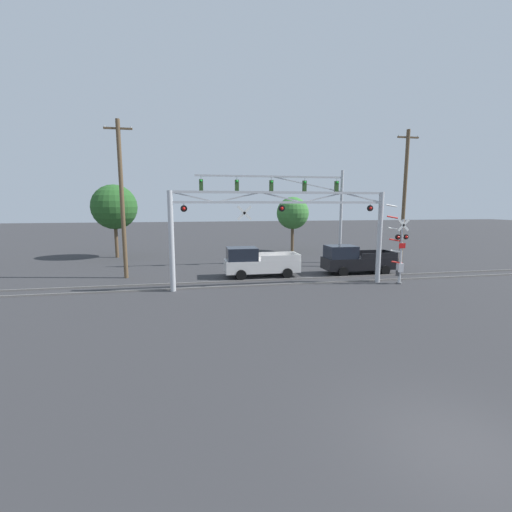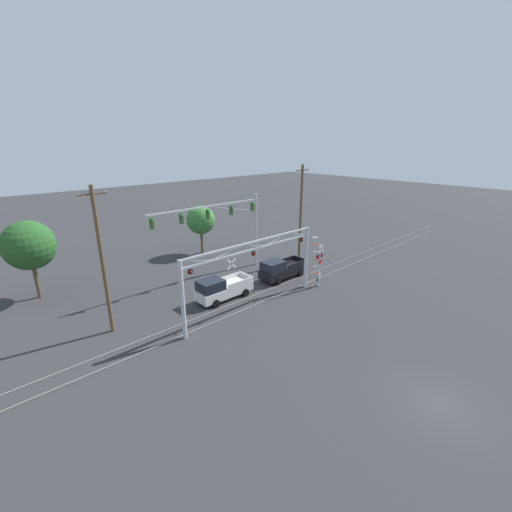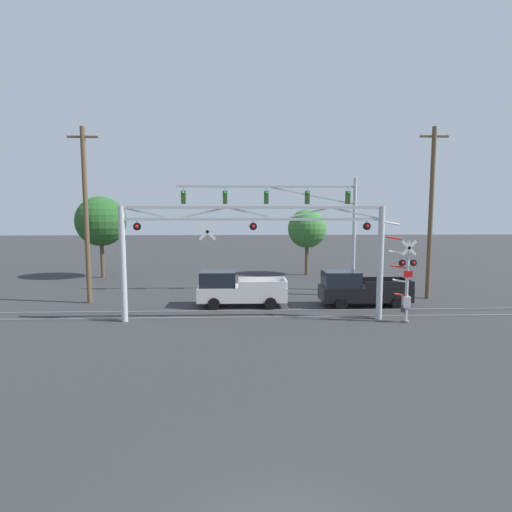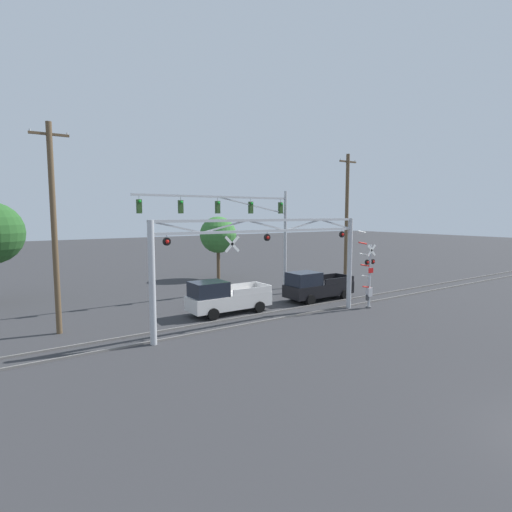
{
  "view_description": "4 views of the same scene",
  "coord_description": "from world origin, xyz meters",
  "px_view_note": "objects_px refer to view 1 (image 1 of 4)",
  "views": [
    {
      "loc": [
        -5.33,
        -5.5,
        5.02
      ],
      "look_at": [
        -1.76,
        13.64,
        2.1
      ],
      "focal_mm": 24.0,
      "sensor_mm": 36.0,
      "label": 1
    },
    {
      "loc": [
        -17.06,
        -4.2,
        13.22
      ],
      "look_at": [
        1.27,
        15.74,
        4.03
      ],
      "focal_mm": 24.0,
      "sensor_mm": 36.0,
      "label": 2
    },
    {
      "loc": [
        -0.61,
        -5.41,
        5.41
      ],
      "look_at": [
        0.2,
        16.35,
        3.14
      ],
      "focal_mm": 28.0,
      "sensor_mm": 36.0,
      "label": 3
    },
    {
      "loc": [
        -12.71,
        -3.1,
        6.09
      ],
      "look_at": [
        -0.93,
        14.35,
        3.87
      ],
      "focal_mm": 28.0,
      "sensor_mm": 36.0,
      "label": 4
    }
  ],
  "objects_px": {
    "utility_pole_left": "(122,199)",
    "utility_pole_right": "(404,198)",
    "traffic_signal_span": "(302,197)",
    "crossing_gantry": "(281,224)",
    "background_tree_beyond_span": "(114,207)",
    "background_tree_far_left_verge": "(293,213)",
    "pickup_truck_lead": "(257,263)",
    "crossing_signal_mast": "(400,253)",
    "pickup_truck_following": "(354,260)"
  },
  "relations": [
    {
      "from": "utility_pole_right",
      "to": "pickup_truck_following",
      "type": "bearing_deg",
      "value": -158.77
    },
    {
      "from": "crossing_signal_mast",
      "to": "utility_pole_right",
      "type": "relative_size",
      "value": 0.47
    },
    {
      "from": "utility_pole_left",
      "to": "pickup_truck_lead",
      "type": "bearing_deg",
      "value": -7.53
    },
    {
      "from": "crossing_gantry",
      "to": "pickup_truck_following",
      "type": "xyz_separation_m",
      "value": [
        6.37,
        2.97,
        -2.85
      ]
    },
    {
      "from": "crossing_gantry",
      "to": "pickup_truck_lead",
      "type": "bearing_deg",
      "value": 105.35
    },
    {
      "from": "pickup_truck_lead",
      "to": "pickup_truck_following",
      "type": "xyz_separation_m",
      "value": [
        7.25,
        -0.24,
        0.0
      ]
    },
    {
      "from": "pickup_truck_lead",
      "to": "pickup_truck_following",
      "type": "relative_size",
      "value": 1.0
    },
    {
      "from": "traffic_signal_span",
      "to": "background_tree_far_left_verge",
      "type": "bearing_deg",
      "value": 78.92
    },
    {
      "from": "utility_pole_left",
      "to": "background_tree_far_left_verge",
      "type": "bearing_deg",
      "value": 35.49
    },
    {
      "from": "crossing_gantry",
      "to": "background_tree_beyond_span",
      "type": "relative_size",
      "value": 1.93
    },
    {
      "from": "pickup_truck_lead",
      "to": "utility_pole_right",
      "type": "bearing_deg",
      "value": 7.99
    },
    {
      "from": "background_tree_beyond_span",
      "to": "background_tree_far_left_verge",
      "type": "distance_m",
      "value": 17.8
    },
    {
      "from": "utility_pole_right",
      "to": "background_tree_beyond_span",
      "type": "height_order",
      "value": "utility_pole_right"
    },
    {
      "from": "pickup_truck_following",
      "to": "utility_pole_right",
      "type": "xyz_separation_m",
      "value": [
        5.07,
        1.97,
        4.57
      ]
    },
    {
      "from": "traffic_signal_span",
      "to": "utility_pole_right",
      "type": "height_order",
      "value": "utility_pole_right"
    },
    {
      "from": "crossing_gantry",
      "to": "pickup_truck_lead",
      "type": "height_order",
      "value": "crossing_gantry"
    },
    {
      "from": "pickup_truck_following",
      "to": "background_tree_far_left_verge",
      "type": "height_order",
      "value": "background_tree_far_left_verge"
    },
    {
      "from": "crossing_signal_mast",
      "to": "utility_pole_right",
      "type": "bearing_deg",
      "value": 55.74
    },
    {
      "from": "utility_pole_left",
      "to": "background_tree_far_left_verge",
      "type": "distance_m",
      "value": 18.68
    },
    {
      "from": "crossing_gantry",
      "to": "traffic_signal_span",
      "type": "bearing_deg",
      "value": 63.82
    },
    {
      "from": "pickup_truck_lead",
      "to": "utility_pole_left",
      "type": "bearing_deg",
      "value": 172.47
    },
    {
      "from": "utility_pole_left",
      "to": "utility_pole_right",
      "type": "height_order",
      "value": "utility_pole_right"
    },
    {
      "from": "background_tree_beyond_span",
      "to": "crossing_gantry",
      "type": "bearing_deg",
      "value": -49.04
    },
    {
      "from": "traffic_signal_span",
      "to": "pickup_truck_lead",
      "type": "height_order",
      "value": "traffic_signal_span"
    },
    {
      "from": "crossing_signal_mast",
      "to": "background_tree_far_left_verge",
      "type": "height_order",
      "value": "background_tree_far_left_verge"
    },
    {
      "from": "traffic_signal_span",
      "to": "pickup_truck_following",
      "type": "distance_m",
      "value": 7.14
    },
    {
      "from": "background_tree_beyond_span",
      "to": "background_tree_far_left_verge",
      "type": "bearing_deg",
      "value": 2.63
    },
    {
      "from": "pickup_truck_lead",
      "to": "utility_pole_right",
      "type": "relative_size",
      "value": 0.48
    },
    {
      "from": "pickup_truck_lead",
      "to": "utility_pole_left",
      "type": "xyz_separation_m",
      "value": [
        -9.03,
        1.19,
        4.44
      ]
    },
    {
      "from": "crossing_signal_mast",
      "to": "pickup_truck_following",
      "type": "bearing_deg",
      "value": 108.28
    },
    {
      "from": "pickup_truck_lead",
      "to": "background_tree_beyond_span",
      "type": "xyz_separation_m",
      "value": [
        -11.63,
        11.2,
        3.82
      ]
    },
    {
      "from": "background_tree_beyond_span",
      "to": "pickup_truck_following",
      "type": "bearing_deg",
      "value": -31.21
    },
    {
      "from": "traffic_signal_span",
      "to": "utility_pole_right",
      "type": "distance_m",
      "value": 8.13
    },
    {
      "from": "background_tree_far_left_verge",
      "to": "background_tree_beyond_span",
      "type": "bearing_deg",
      "value": -177.37
    },
    {
      "from": "traffic_signal_span",
      "to": "background_tree_far_left_verge",
      "type": "height_order",
      "value": "traffic_signal_span"
    },
    {
      "from": "crossing_gantry",
      "to": "pickup_truck_following",
      "type": "relative_size",
      "value": 2.55
    },
    {
      "from": "crossing_signal_mast",
      "to": "background_tree_beyond_span",
      "type": "distance_m",
      "value": 25.3
    },
    {
      "from": "utility_pole_right",
      "to": "background_tree_far_left_verge",
      "type": "height_order",
      "value": "utility_pole_right"
    },
    {
      "from": "utility_pole_left",
      "to": "background_tree_far_left_verge",
      "type": "xyz_separation_m",
      "value": [
        15.17,
        10.82,
        -1.29
      ]
    },
    {
      "from": "crossing_gantry",
      "to": "crossing_signal_mast",
      "type": "height_order",
      "value": "crossing_gantry"
    },
    {
      "from": "traffic_signal_span",
      "to": "pickup_truck_following",
      "type": "relative_size",
      "value": 2.39
    },
    {
      "from": "pickup_truck_following",
      "to": "pickup_truck_lead",
      "type": "bearing_deg",
      "value": 178.09
    },
    {
      "from": "crossing_gantry",
      "to": "traffic_signal_span",
      "type": "height_order",
      "value": "traffic_signal_span"
    },
    {
      "from": "crossing_signal_mast",
      "to": "pickup_truck_lead",
      "type": "height_order",
      "value": "crossing_signal_mast"
    },
    {
      "from": "crossing_gantry",
      "to": "background_tree_far_left_verge",
      "type": "xyz_separation_m",
      "value": [
        5.26,
        15.23,
        0.29
      ]
    },
    {
      "from": "pickup_truck_lead",
      "to": "crossing_gantry",
      "type": "bearing_deg",
      "value": -74.65
    },
    {
      "from": "pickup_truck_following",
      "to": "background_tree_beyond_span",
      "type": "bearing_deg",
      "value": 148.79
    },
    {
      "from": "crossing_gantry",
      "to": "background_tree_beyond_span",
      "type": "height_order",
      "value": "background_tree_beyond_span"
    },
    {
      "from": "traffic_signal_span",
      "to": "background_tree_beyond_span",
      "type": "xyz_separation_m",
      "value": [
        -16.3,
        6.71,
        -0.87
      ]
    },
    {
      "from": "crossing_signal_mast",
      "to": "background_tree_far_left_verge",
      "type": "distance_m",
      "value": 16.25
    }
  ]
}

